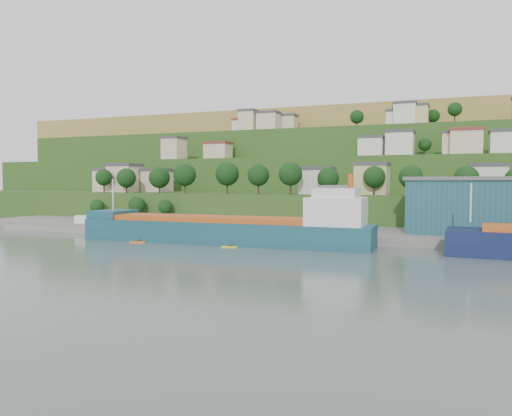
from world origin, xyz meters
The scene contains 10 objects.
ground centered at (0.00, 0.00, 0.00)m, with size 500.00×500.00×0.00m, color #445250.
quay centered at (20.00, 28.00, 0.00)m, with size 220.00×26.00×4.00m, color slate.
pebble_beach centered at (-55.00, 22.00, 0.00)m, with size 40.00×18.00×2.40m, color slate.
hillside centered at (0.03, 168.67, 0.09)m, with size 360.00×211.23×96.00m.
cargo_ship_near centered at (-2.32, 8.80, 2.75)m, with size 67.08×11.79×17.20m.
warehouse centered at (49.20, 31.00, 8.43)m, with size 32.49×21.54×12.80m.
caravan centered at (-52.07, 20.39, 2.68)m, with size 6.34×2.64×2.96m, color white.
dinghy centered at (-43.62, 19.70, 1.64)m, with size 4.41×1.65×0.88m, color silver.
kayak_orange centered at (-22.52, 2.19, 0.27)m, with size 3.67×1.48×0.91m.
kayak_yellow centered at (0.20, 2.38, 0.25)m, with size 3.44×1.18×0.85m.
Camera 1 is at (43.54, -91.69, 13.90)m, focal length 35.00 mm.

